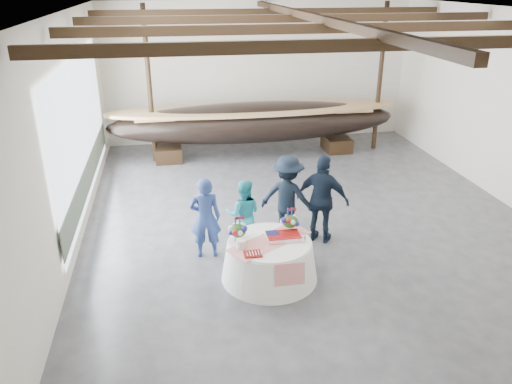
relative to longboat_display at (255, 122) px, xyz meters
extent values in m
cube|color=#3D3D42|center=(0.43, -4.30, -1.06)|extent=(10.00, 12.00, 0.01)
cube|color=silver|center=(0.43, 1.70, 1.19)|extent=(10.00, 0.02, 4.50)
cube|color=silver|center=(0.43, -10.30, 1.19)|extent=(10.00, 0.02, 4.50)
cube|color=silver|center=(-4.57, -4.30, 1.19)|extent=(0.02, 12.00, 4.50)
cube|color=white|center=(0.43, -4.30, 3.44)|extent=(10.00, 12.00, 0.01)
cube|color=black|center=(0.43, -7.80, 3.19)|extent=(9.80, 0.12, 0.18)
cube|color=black|center=(0.43, -5.30, 3.19)|extent=(9.80, 0.12, 0.18)
cube|color=black|center=(0.43, -2.80, 3.19)|extent=(9.80, 0.12, 0.18)
cube|color=black|center=(0.43, -0.30, 3.19)|extent=(9.80, 0.12, 0.18)
cube|color=black|center=(0.43, -4.30, 3.32)|extent=(0.15, 11.76, 0.15)
cylinder|color=black|center=(-3.07, 0.00, 1.19)|extent=(0.14, 0.14, 4.50)
cylinder|color=black|center=(3.93, 0.00, 1.19)|extent=(0.14, 0.14, 4.50)
cube|color=silver|center=(-4.52, -3.30, 0.94)|extent=(0.02, 7.00, 3.20)
cube|color=#596654|center=(-4.51, -3.30, -0.16)|extent=(0.02, 7.00, 0.60)
cube|color=black|center=(-2.66, 0.00, -0.84)|extent=(0.78, 1.00, 0.44)
cube|color=black|center=(2.66, 0.00, -0.84)|extent=(0.78, 1.00, 0.44)
ellipsoid|color=black|center=(0.00, 0.00, -0.01)|extent=(8.88, 1.78, 1.22)
cube|color=#9E7A4C|center=(0.00, 0.00, 0.32)|extent=(7.10, 1.16, 0.07)
cone|color=white|center=(-0.95, -6.91, -0.70)|extent=(1.77, 1.77, 0.73)
cylinder|color=white|center=(-0.95, -6.91, -0.32)|extent=(1.50, 1.50, 0.04)
cube|color=red|center=(-0.95, -6.91, -0.30)|extent=(1.68, 1.32, 0.01)
cube|color=white|center=(-0.68, -6.86, -0.27)|extent=(0.60, 0.40, 0.07)
cylinder|color=white|center=(-1.49, -7.06, -0.22)|extent=(0.18, 0.18, 0.16)
cylinder|color=white|center=(-1.49, -6.59, -0.19)|extent=(0.18, 0.18, 0.22)
cube|color=#650D09|center=(-1.32, -7.33, -0.29)|extent=(0.30, 0.24, 0.03)
cone|color=silver|center=(-0.35, -7.03, -0.24)|extent=(0.09, 0.09, 0.12)
imported|color=navy|center=(-2.01, -5.90, -0.23)|extent=(0.62, 0.42, 1.66)
imported|color=teal|center=(-1.23, -5.69, -0.33)|extent=(0.82, 0.70, 1.47)
imported|color=black|center=(-0.26, -5.39, -0.16)|extent=(1.35, 1.17, 1.81)
imported|color=black|center=(0.40, -5.70, -0.12)|extent=(1.17, 1.00, 1.88)
camera|label=1|loc=(-2.57, -14.62, 4.04)|focal=35.00mm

